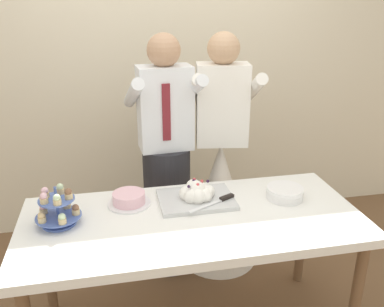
# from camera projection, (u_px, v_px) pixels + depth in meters

# --- Properties ---
(rear_wall) EXTENTS (5.20, 0.10, 2.90)m
(rear_wall) POSITION_uv_depth(u_px,v_px,m) (156.00, 52.00, 3.24)
(rear_wall) COLOR beige
(rear_wall) RESTS_ON ground_plane
(dessert_table) EXTENTS (1.80, 0.80, 0.78)m
(dessert_table) POSITION_uv_depth(u_px,v_px,m) (193.00, 229.00, 2.21)
(dessert_table) COLOR white
(dessert_table) RESTS_ON ground_plane
(cupcake_stand) EXTENTS (0.23, 0.23, 0.21)m
(cupcake_stand) POSITION_uv_depth(u_px,v_px,m) (57.00, 209.00, 2.08)
(cupcake_stand) COLOR #4C66B2
(cupcake_stand) RESTS_ON dessert_table
(main_cake_tray) EXTENTS (0.42, 0.33, 0.13)m
(main_cake_tray) POSITION_uv_depth(u_px,v_px,m) (196.00, 195.00, 2.33)
(main_cake_tray) COLOR silver
(main_cake_tray) RESTS_ON dessert_table
(plate_stack) EXTENTS (0.21, 0.21, 0.07)m
(plate_stack) POSITION_uv_depth(u_px,v_px,m) (285.00, 193.00, 2.37)
(plate_stack) COLOR white
(plate_stack) RESTS_ON dessert_table
(round_cake) EXTENTS (0.24, 0.24, 0.07)m
(round_cake) POSITION_uv_depth(u_px,v_px,m) (129.00, 199.00, 2.30)
(round_cake) COLOR white
(round_cake) RESTS_ON dessert_table
(person_groom) EXTENTS (0.49, 0.52, 1.66)m
(person_groom) POSITION_uv_depth(u_px,v_px,m) (167.00, 172.00, 2.80)
(person_groom) COLOR #232328
(person_groom) RESTS_ON ground_plane
(person_bride) EXTENTS (0.56, 0.56, 1.66)m
(person_bride) POSITION_uv_depth(u_px,v_px,m) (220.00, 188.00, 2.95)
(person_bride) COLOR white
(person_bride) RESTS_ON ground_plane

